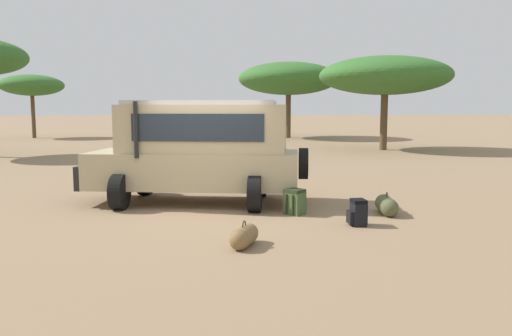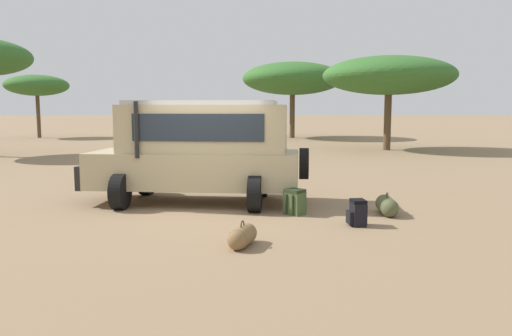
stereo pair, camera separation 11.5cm
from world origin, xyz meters
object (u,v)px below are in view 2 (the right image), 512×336
(acacia_tree_right_mid, at_px, (293,79))
(acacia_tree_left_mid, at_px, (37,86))
(safari_vehicle, at_px, (200,149))
(duffel_bag_soft_canvas, at_px, (387,206))
(acacia_tree_far_right, at_px, (389,76))
(backpack_cluster_center, at_px, (295,202))
(duffel_bag_low_black_case, at_px, (242,236))
(backpack_beside_front_wheel, at_px, (357,213))

(acacia_tree_right_mid, bearing_deg, acacia_tree_left_mid, 176.85)
(safari_vehicle, distance_m, duffel_bag_soft_canvas, 4.50)
(safari_vehicle, distance_m, acacia_tree_far_right, 17.81)
(acacia_tree_left_mid, distance_m, acacia_tree_far_right, 26.63)
(safari_vehicle, height_order, backpack_cluster_center, safari_vehicle)
(duffel_bag_soft_canvas, xyz_separation_m, acacia_tree_far_right, (5.19, 16.51, 3.82))
(duffel_bag_low_black_case, bearing_deg, safari_vehicle, 103.37)
(duffel_bag_low_black_case, height_order, duffel_bag_soft_canvas, duffel_bag_soft_canvas)
(acacia_tree_left_mid, bearing_deg, acacia_tree_far_right, -28.43)
(safari_vehicle, bearing_deg, acacia_tree_right_mid, 78.36)
(backpack_cluster_center, relative_size, acacia_tree_left_mid, 0.11)
(safari_vehicle, distance_m, acacia_tree_right_mid, 27.31)
(backpack_beside_front_wheel, relative_size, backpack_cluster_center, 0.94)
(backpack_beside_front_wheel, relative_size, duffel_bag_soft_canvas, 0.52)
(duffel_bag_low_black_case, bearing_deg, backpack_cluster_center, 64.20)
(duffel_bag_low_black_case, distance_m, acacia_tree_right_mid, 31.11)
(duffel_bag_low_black_case, xyz_separation_m, acacia_tree_right_mid, (4.54, 30.47, 4.36))
(acacia_tree_right_mid, bearing_deg, safari_vehicle, -101.64)
(backpack_beside_front_wheel, xyz_separation_m, backpack_cluster_center, (-1.07, 1.10, 0.02))
(duffel_bag_soft_canvas, height_order, acacia_tree_right_mid, acacia_tree_right_mid)
(backpack_beside_front_wheel, bearing_deg, duffel_bag_soft_canvas, 48.32)
(duffel_bag_low_black_case, xyz_separation_m, acacia_tree_left_mid, (-15.08, 31.55, 3.85))
(duffel_bag_low_black_case, relative_size, acacia_tree_far_right, 0.11)
(backpack_beside_front_wheel, xyz_separation_m, duffel_bag_soft_canvas, (0.90, 1.01, -0.06))
(duffel_bag_soft_canvas, distance_m, acacia_tree_far_right, 17.72)
(acacia_tree_left_mid, bearing_deg, backpack_beside_front_wheel, -60.15)
(safari_vehicle, relative_size, duffel_bag_low_black_case, 6.87)
(duffel_bag_soft_canvas, bearing_deg, backpack_beside_front_wheel, -131.68)
(backpack_cluster_center, bearing_deg, duffel_bag_soft_canvas, -2.64)
(safari_vehicle, bearing_deg, acacia_tree_far_right, 58.20)
(duffel_bag_low_black_case, bearing_deg, acacia_tree_left_mid, 115.54)
(duffel_bag_soft_canvas, bearing_deg, duffel_bag_low_black_case, -143.25)
(duffel_bag_low_black_case, xyz_separation_m, duffel_bag_soft_canvas, (3.15, 2.35, 0.02))
(duffel_bag_low_black_case, bearing_deg, acacia_tree_right_mid, 81.52)
(backpack_beside_front_wheel, relative_size, duffel_bag_low_black_case, 0.65)
(safari_vehicle, distance_m, backpack_cluster_center, 2.76)
(duffel_bag_low_black_case, height_order, acacia_tree_far_right, acacia_tree_far_right)
(backpack_cluster_center, xyz_separation_m, duffel_bag_low_black_case, (-1.18, -2.44, -0.10))
(acacia_tree_left_mid, relative_size, acacia_tree_far_right, 0.68)
(backpack_cluster_center, bearing_deg, acacia_tree_left_mid, 119.19)
(safari_vehicle, relative_size, acacia_tree_far_right, 0.77)
(backpack_beside_front_wheel, xyz_separation_m, acacia_tree_right_mid, (2.29, 29.12, 4.28))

